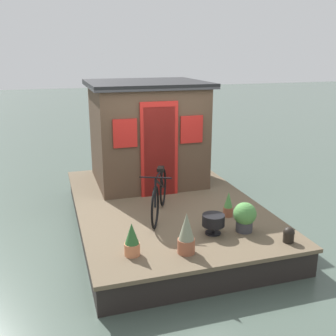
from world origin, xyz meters
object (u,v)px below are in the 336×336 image
object	(u,v)px
potted_plant_thyme	(186,234)
houseboat_cabin	(147,132)
bicycle	(159,194)
potted_plant_geranium	(132,240)
mooring_bollard	(289,235)
charcoal_grill	(213,221)
potted_plant_lavender	(245,216)
potted_plant_rosemary	(228,205)

from	to	relation	value
potted_plant_thyme	houseboat_cabin	bearing A→B (deg)	-4.85
bicycle	potted_plant_thyme	size ratio (longest dim) A/B	2.58
potted_plant_geranium	mooring_bollard	world-z (taller)	potted_plant_geranium
charcoal_grill	mooring_bollard	distance (m)	1.11
charcoal_grill	mooring_bollard	world-z (taller)	charcoal_grill
potted_plant_lavender	mooring_bollard	bearing A→B (deg)	-139.42
bicycle	potted_plant_lavender	distance (m)	1.46
potted_plant_lavender	potted_plant_geranium	bearing A→B (deg)	97.13
potted_plant_geranium	mooring_bollard	size ratio (longest dim) A/B	2.02
potted_plant_thyme	bicycle	bearing A→B (deg)	-0.12
houseboat_cabin	potted_plant_thyme	distance (m)	3.36
bicycle	charcoal_grill	bearing A→B (deg)	-147.03
potted_plant_geranium	potted_plant_thyme	world-z (taller)	potted_plant_thyme
houseboat_cabin	potted_plant_thyme	bearing A→B (deg)	175.15
bicycle	potted_plant_thyme	world-z (taller)	bicycle
houseboat_cabin	potted_plant_lavender	distance (m)	3.10
potted_plant_geranium	potted_plant_lavender	size ratio (longest dim) A/B	1.01
potted_plant_rosemary	potted_plant_thyme	bearing A→B (deg)	131.86
bicycle	mooring_bollard	xyz separation A→B (m)	(-1.49, -1.53, -0.26)
bicycle	charcoal_grill	distance (m)	1.10
houseboat_cabin	charcoal_grill	bearing A→B (deg)	-173.59
bicycle	potted_plant_geranium	size ratio (longest dim) A/B	3.23
bicycle	potted_plant_geranium	bearing A→B (deg)	148.74
houseboat_cabin	potted_plant_lavender	xyz separation A→B (m)	(-2.88, -0.81, -0.81)
potted_plant_rosemary	potted_plant_thyme	xyz separation A→B (m)	(-0.98, 1.10, 0.08)
houseboat_cabin	potted_plant_rosemary	size ratio (longest dim) A/B	5.43
potted_plant_thyme	charcoal_grill	world-z (taller)	potted_plant_thyme
houseboat_cabin	potted_plant_geranium	size ratio (longest dim) A/B	4.96
potted_plant_rosemary	mooring_bollard	xyz separation A→B (m)	(-1.12, -0.43, -0.09)
potted_plant_rosemary	houseboat_cabin	bearing A→B (deg)	19.78
potted_plant_lavender	charcoal_grill	distance (m)	0.50
potted_plant_thyme	charcoal_grill	xyz separation A→B (m)	(0.44, -0.59, -0.07)
mooring_bollard	charcoal_grill	bearing A→B (deg)	58.20
bicycle	potted_plant_thyme	bearing A→B (deg)	179.88
houseboat_cabin	potted_plant_lavender	bearing A→B (deg)	-164.32
houseboat_cabin	potted_plant_rosemary	distance (m)	2.56
bicycle	potted_plant_geranium	world-z (taller)	bicycle
houseboat_cabin	charcoal_grill	world-z (taller)	houseboat_cabin
houseboat_cabin	mooring_bollard	xyz separation A→B (m)	(-3.40, -1.25, -0.94)
potted_plant_rosemary	potted_plant_thyme	distance (m)	1.47
houseboat_cabin	potted_plant_geranium	distance (m)	3.36
potted_plant_rosemary	charcoal_grill	size ratio (longest dim) A/B	1.25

